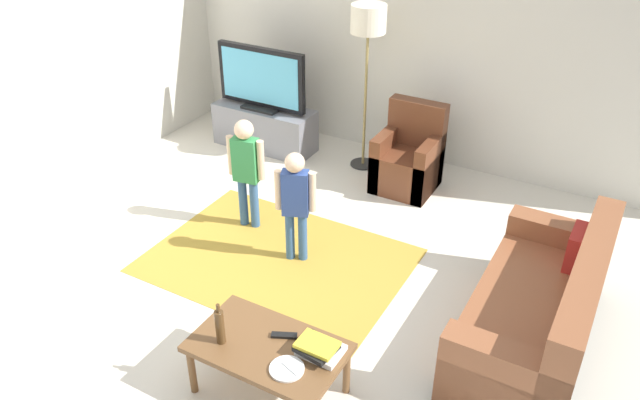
% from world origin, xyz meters
% --- Properties ---
extents(ground, '(7.80, 7.80, 0.00)m').
position_xyz_m(ground, '(0.00, 0.00, 0.00)').
color(ground, beige).
extents(wall_back, '(6.00, 0.12, 2.70)m').
position_xyz_m(wall_back, '(0.00, 3.00, 1.35)').
color(wall_back, silver).
rests_on(wall_back, ground).
extents(area_rug, '(2.20, 1.60, 0.01)m').
position_xyz_m(area_rug, '(-0.35, 0.46, 0.00)').
color(area_rug, '#B28C33').
rests_on(area_rug, ground).
extents(tv_stand, '(1.20, 0.44, 0.50)m').
position_xyz_m(tv_stand, '(-1.70, 2.30, 0.24)').
color(tv_stand, slate).
rests_on(tv_stand, ground).
extents(tv, '(1.10, 0.28, 0.71)m').
position_xyz_m(tv, '(-1.70, 2.28, 0.85)').
color(tv, black).
rests_on(tv, tv_stand).
extents(couch, '(0.80, 1.80, 0.86)m').
position_xyz_m(couch, '(1.89, 0.51, 0.29)').
color(couch, brown).
rests_on(couch, ground).
extents(armchair, '(0.60, 0.60, 0.90)m').
position_xyz_m(armchair, '(0.13, 2.26, 0.30)').
color(armchair, brown).
rests_on(armchair, ground).
extents(floor_lamp, '(0.36, 0.36, 1.78)m').
position_xyz_m(floor_lamp, '(-0.49, 2.45, 1.54)').
color(floor_lamp, '#262626').
rests_on(floor_lamp, ground).
extents(child_near_tv, '(0.36, 0.18, 1.09)m').
position_xyz_m(child_near_tv, '(-0.89, 0.81, 0.65)').
color(child_near_tv, '#33598C').
rests_on(child_near_tv, ground).
extents(child_center, '(0.33, 0.20, 1.04)m').
position_xyz_m(child_center, '(-0.22, 0.57, 0.62)').
color(child_center, '#33598C').
rests_on(child_center, ground).
extents(coffee_table, '(1.00, 0.60, 0.42)m').
position_xyz_m(coffee_table, '(0.41, -0.82, 0.37)').
color(coffee_table, brown).
rests_on(coffee_table, ground).
extents(book_stack, '(0.29, 0.25, 0.09)m').
position_xyz_m(book_stack, '(0.73, -0.72, 0.46)').
color(book_stack, white).
rests_on(book_stack, coffee_table).
extents(bottle, '(0.06, 0.06, 0.31)m').
position_xyz_m(bottle, '(0.13, -0.94, 0.55)').
color(bottle, '#4C3319').
rests_on(bottle, coffee_table).
extents(tv_remote, '(0.17, 0.12, 0.02)m').
position_xyz_m(tv_remote, '(0.46, -0.70, 0.43)').
color(tv_remote, black).
rests_on(tv_remote, coffee_table).
extents(plate, '(0.22, 0.22, 0.02)m').
position_xyz_m(plate, '(0.63, -0.94, 0.43)').
color(plate, white).
rests_on(plate, coffee_table).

